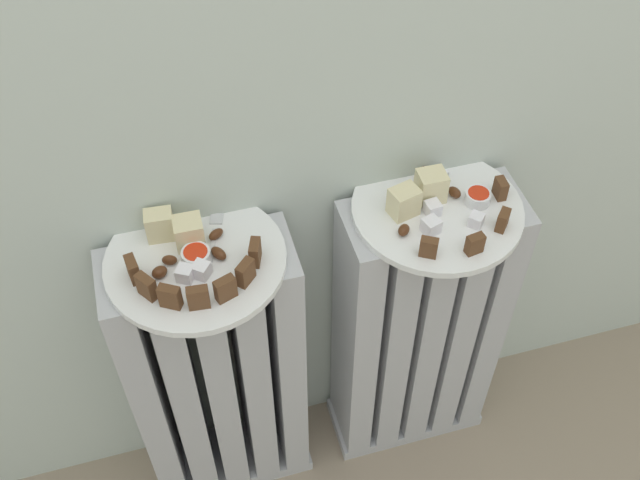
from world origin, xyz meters
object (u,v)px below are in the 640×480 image
(jam_bowl_left, at_px, (196,256))
(jam_bowl_right, at_px, (478,197))
(radiator_left, at_px, (218,380))
(plate_right, at_px, (437,209))
(fork, at_px, (214,233))
(plate_left, at_px, (196,260))
(radiator_right, at_px, (417,332))

(jam_bowl_left, height_order, jam_bowl_right, jam_bowl_left)
(radiator_left, relative_size, jam_bowl_left, 15.20)
(radiator_left, bearing_deg, plate_right, -0.00)
(plate_right, relative_size, fork, 2.78)
(radiator_left, xyz_separation_m, fork, (0.04, 0.04, 0.35))
(plate_left, xyz_separation_m, jam_bowl_right, (0.45, -0.01, 0.02))
(radiator_right, distance_m, plate_right, 0.34)
(plate_left, distance_m, plate_right, 0.39)
(radiator_left, relative_size, plate_right, 2.41)
(jam_bowl_right, bearing_deg, plate_left, 179.04)
(radiator_right, height_order, plate_right, plate_right)
(plate_left, bearing_deg, plate_right, 0.00)
(radiator_right, bearing_deg, plate_left, -180.00)
(radiator_right, distance_m, jam_bowl_right, 0.36)
(plate_left, xyz_separation_m, plate_right, (0.39, 0.00, 0.00))
(plate_left, relative_size, fork, 2.78)
(jam_bowl_right, bearing_deg, radiator_right, 173.20)
(radiator_left, distance_m, fork, 0.35)
(jam_bowl_left, relative_size, fork, 0.44)
(radiator_left, relative_size, plate_left, 2.41)
(radiator_right, bearing_deg, plate_right, -116.57)
(radiator_left, height_order, plate_right, plate_right)
(plate_left, bearing_deg, fork, 47.31)
(jam_bowl_right, distance_m, fork, 0.42)
(radiator_right, bearing_deg, fork, 173.57)
(jam_bowl_left, xyz_separation_m, jam_bowl_right, (0.45, 0.00, -0.00))
(jam_bowl_left, height_order, fork, jam_bowl_left)
(radiator_left, xyz_separation_m, plate_left, (0.00, -0.00, 0.34))
(plate_left, bearing_deg, radiator_right, 0.00)
(jam_bowl_right, bearing_deg, fork, 173.51)
(jam_bowl_right, bearing_deg, radiator_left, 179.04)
(plate_right, bearing_deg, jam_bowl_right, -6.80)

